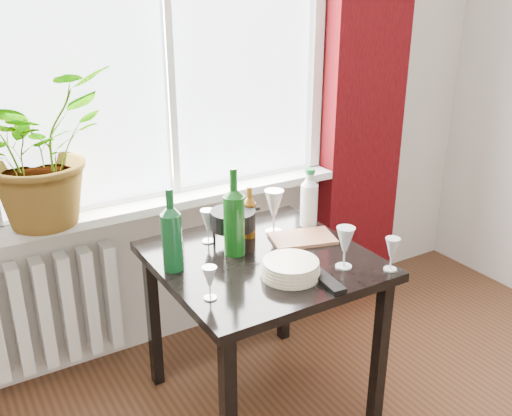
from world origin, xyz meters
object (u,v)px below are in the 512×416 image
potted_plant (38,149)px  tv_remote (327,281)px  table (262,276)px  cutting_board (302,238)px  wine_bottle_left (171,229)px  wine_bottle_right (234,211)px  wineglass_front_right (345,247)px  plate_stack (291,269)px  wineglass_back_center (274,211)px  wineglass_back_left (208,226)px  bottle_amber (249,212)px  radiator (32,317)px  fondue_pot (233,227)px  cleaning_bottle (309,197)px  wineglass_far_right (392,254)px  wineglass_front_left (210,283)px

potted_plant → tv_remote: bearing=-47.9°
table → cutting_board: (0.24, 0.05, 0.10)m
wine_bottle_left → wine_bottle_right: wine_bottle_right is taller
wineglass_front_right → plate_stack: bearing=167.5°
wineglass_back_center → wineglass_back_left: size_ratio=1.37×
bottle_amber → plate_stack: bearing=-96.9°
wine_bottle_left → tv_remote: 0.63m
wineglass_back_center → radiator: bearing=156.6°
radiator → potted_plant: bearing=-21.6°
wineglass_back_left → fondue_pot: 0.11m
radiator → wine_bottle_left: wine_bottle_left is taller
cleaning_bottle → wineglass_back_center: bearing=175.5°
wineglass_back_center → plate_stack: 0.43m
potted_plant → bottle_amber: bearing=-26.1°
cutting_board → fondue_pot: bearing=155.6°
wineglass_front_right → wineglass_back_center: (-0.06, 0.44, 0.02)m
radiator → potted_plant: (0.12, -0.05, 0.79)m
cutting_board → cleaning_bottle: bearing=45.5°
radiator → wineglass_far_right: wineglass_far_right is taller
cutting_board → plate_stack: bearing=-133.2°
wineglass_front_left → fondue_pot: (0.30, 0.37, 0.01)m
wineglass_far_right → wineglass_front_left: 0.74m
wine_bottle_right → fondue_pot: (0.04, 0.09, -0.12)m
wine_bottle_right → plate_stack: bearing=-72.4°
wineglass_back_center → wineglass_front_left: bearing=-143.7°
cutting_board → table: bearing=-168.8°
wineglass_back_left → tv_remote: wineglass_back_left is taller
fondue_pot → cutting_board: bearing=-26.8°
radiator → wineglass_front_right: wineglass_front_right is taller
table → wineglass_front_right: (0.23, -0.25, 0.18)m
wine_bottle_left → wineglass_back_center: wine_bottle_left is taller
wine_bottle_right → cleaning_bottle: (0.45, 0.09, -0.05)m
wineglass_far_right → wineglass_front_left: bearing=166.5°
table → wineglass_far_right: (0.38, -0.37, 0.16)m
table → wine_bottle_right: bearing=134.4°
wine_bottle_right → cleaning_bottle: 0.46m
wine_bottle_right → cleaning_bottle: bearing=10.8°
table → wineglass_front_left: bearing=-150.2°
wineglass_far_right → wineglass_front_left: wineglass_far_right is taller
wine_bottle_left → wineglass_back_left: bearing=34.0°
bottle_amber → wineglass_back_center: bottle_amber is taller
bottle_amber → wineglass_far_right: (0.32, -0.56, -0.05)m
tv_remote → wine_bottle_left: bearing=144.0°
wineglass_back_center → fondue_pot: 0.22m
table → wineglass_back_center: bearing=46.2°
cutting_board → wine_bottle_right: bearing=173.5°
bottle_amber → wine_bottle_right: bearing=-140.9°
plate_stack → tv_remote: (0.08, -0.12, -0.02)m
wineglass_back_center → wine_bottle_left: bearing=-169.8°
wineglass_back_left → radiator: bearing=152.0°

